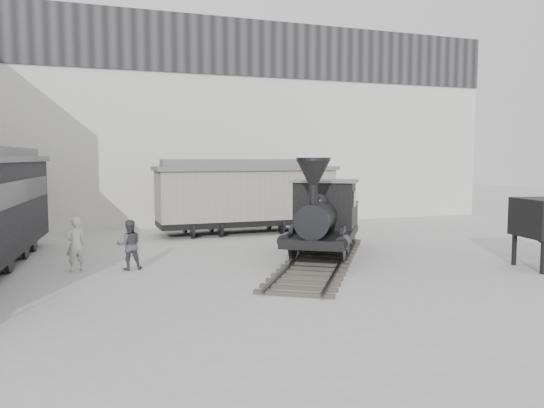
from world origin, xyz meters
name	(u,v)px	position (x,y,z in m)	size (l,w,h in m)	color
ground	(323,282)	(0.00, 0.00, 0.00)	(90.00, 90.00, 0.00)	#9E9E9B
north_wall	(208,123)	(0.00, 14.98, 5.55)	(34.00, 2.51, 11.00)	silver
locomotive	(323,222)	(1.60, 3.41, 1.31)	(7.28, 9.59, 3.54)	#3E3933
boxcar	(246,194)	(0.80, 10.50, 1.87)	(8.69, 2.71, 3.56)	black
visitor_a	(75,244)	(-6.85, 3.96, 0.87)	(0.64, 0.42, 1.75)	beige
visitor_b	(129,245)	(-5.21, 3.66, 0.81)	(0.79, 0.62, 1.63)	#45464C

